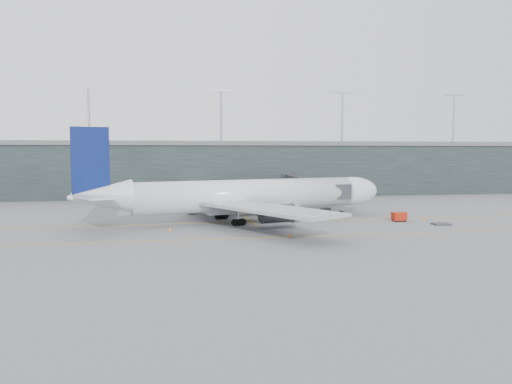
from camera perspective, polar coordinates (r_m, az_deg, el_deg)
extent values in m
plane|color=slate|center=(91.60, -3.96, -3.17)|extent=(320.00, 320.00, 0.00)
cube|color=#C38D12|center=(87.66, -3.69, -3.52)|extent=(160.00, 0.25, 0.02)
cube|color=#C38D12|center=(71.98, -2.29, -5.32)|extent=(160.00, 0.25, 0.02)
cube|color=#C38D12|center=(111.89, -2.48, -1.72)|extent=(0.25, 60.00, 0.02)
cube|color=black|center=(148.65, -6.30, 2.55)|extent=(240.00, 35.00, 14.00)
cube|color=#525457|center=(148.56, -6.33, 5.48)|extent=(240.00, 36.00, 1.20)
cylinder|color=#9E9EA3|center=(140.10, -18.57, 8.34)|extent=(0.60, 0.60, 14.00)
cylinder|color=#9E9EA3|center=(139.32, -4.02, 8.59)|extent=(0.60, 0.60, 14.00)
cylinder|color=#9E9EA3|center=(147.11, 9.82, 8.33)|extent=(0.60, 0.60, 14.00)
cylinder|color=#9E9EA3|center=(162.24, 21.64, 7.73)|extent=(0.60, 0.60, 14.00)
cylinder|color=silver|center=(88.82, -0.87, -0.34)|extent=(41.10, 15.06, 5.52)
ellipsoid|color=silver|center=(99.28, 10.82, 0.11)|extent=(12.57, 8.11, 5.52)
cone|color=silver|center=(82.39, -17.38, -0.52)|extent=(10.77, 7.47, 5.30)
cube|color=#95999D|center=(88.69, -1.40, -1.74)|extent=(14.90, 7.70, 1.78)
cube|color=black|center=(101.16, 12.41, 0.67)|extent=(2.54, 3.06, 0.71)
cube|color=#95999D|center=(75.27, 1.31, -1.94)|extent=(19.75, 26.40, 0.49)
cylinder|color=#3A3A40|center=(82.15, 2.56, -2.45)|extent=(6.79, 4.50, 3.12)
cube|color=#95999D|center=(100.85, -5.31, -0.27)|extent=(9.05, 26.13, 0.49)
cylinder|color=#3A3A40|center=(97.52, -1.83, -1.31)|extent=(6.79, 4.50, 3.12)
cube|color=#091752|center=(81.95, -18.41, 3.36)|extent=(5.73, 1.80, 10.69)
cube|color=silver|center=(77.40, -17.65, -0.52)|extent=(8.14, 9.38, 0.31)
cube|color=silver|center=(87.12, -18.32, 0.02)|extent=(5.08, 8.12, 0.31)
cylinder|color=black|center=(98.47, 9.71, -2.39)|extent=(1.04, 0.58, 0.98)
cylinder|color=#9E9EA3|center=(98.39, 9.72, -2.00)|extent=(0.27, 0.27, 2.32)
cylinder|color=black|center=(84.03, -1.99, -3.48)|extent=(1.23, 0.71, 1.16)
cylinder|color=black|center=(91.95, -3.95, -2.78)|extent=(1.23, 0.71, 1.16)
cube|color=#2C2C31|center=(96.56, 9.64, 0.11)|extent=(3.18, 3.56, 2.75)
cube|color=#2C2C31|center=(104.22, 8.10, 0.46)|extent=(2.58, 12.78, 2.45)
cube|color=#2C2C31|center=(116.35, 6.09, 0.92)|extent=(2.83, 12.78, 2.55)
cube|color=#2C2C31|center=(128.60, 4.47, 1.29)|extent=(3.07, 12.79, 2.65)
cylinder|color=#9E9EA3|center=(105.13, 7.96, -1.16)|extent=(0.49, 0.49, 3.73)
cube|color=#3A3A40|center=(105.30, 7.95, -1.99)|extent=(1.98, 1.49, 0.69)
cylinder|color=#2C2C31|center=(134.89, 3.94, 1.46)|extent=(3.93, 3.93, 2.94)
cylinder|color=#2C2C31|center=(135.11, 3.93, 0.13)|extent=(1.77, 1.77, 3.53)
cube|color=#9F1C0B|center=(92.56, 16.04, -2.68)|extent=(2.51, 1.70, 1.42)
cylinder|color=black|center=(91.75, 15.72, -3.19)|extent=(0.45, 0.19, 0.44)
cylinder|color=black|center=(92.63, 16.66, -3.13)|extent=(0.45, 0.19, 0.44)
cylinder|color=black|center=(92.70, 15.39, -3.10)|extent=(0.45, 0.19, 0.44)
cylinder|color=black|center=(93.56, 16.32, -3.05)|extent=(0.45, 0.19, 0.44)
cube|color=#323237|center=(90.58, 20.39, -3.44)|extent=(2.82, 2.29, 0.27)
cube|color=#3A3A40|center=(100.07, -7.36, -2.45)|extent=(2.18, 1.98, 0.18)
cube|color=#A6AAB1|center=(99.97, -7.37, -1.99)|extent=(1.82, 1.77, 1.34)
cube|color=#254792|center=(99.89, -7.37, -1.60)|extent=(1.88, 1.83, 0.07)
cube|color=#3A3A40|center=(103.52, -5.82, -2.19)|extent=(2.13, 1.82, 0.19)
cube|color=#A2A7AD|center=(103.42, -5.82, -1.72)|extent=(1.74, 1.66, 1.42)
cube|color=#254792|center=(103.34, -5.82, -1.32)|extent=(1.79, 1.72, 0.08)
cube|color=#3A3A40|center=(101.63, -4.16, -2.30)|extent=(2.42, 2.16, 0.20)
cube|color=silver|center=(101.52, -4.16, -1.79)|extent=(2.00, 1.94, 1.52)
cube|color=#254792|center=(101.44, -4.17, -1.35)|extent=(2.07, 2.00, 0.08)
cone|color=#E84E0C|center=(95.80, 18.59, -2.85)|extent=(0.44, 0.44, 0.71)
cone|color=#E55E0C|center=(72.82, 3.88, -4.96)|extent=(0.41, 0.41, 0.65)
cone|color=red|center=(103.63, 0.98, -2.02)|extent=(0.49, 0.49, 0.79)
cone|color=orange|center=(79.58, -9.79, -4.19)|extent=(0.41, 0.41, 0.66)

